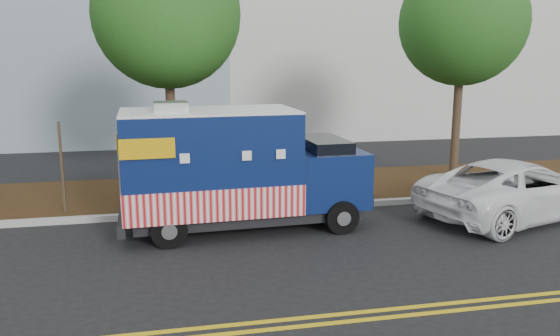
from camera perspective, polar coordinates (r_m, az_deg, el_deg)
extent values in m
plane|color=black|center=(12.58, -7.71, -6.73)|extent=(120.00, 120.00, 0.00)
cube|color=#9E9E99|center=(13.89, -8.15, -4.64)|extent=(120.00, 0.18, 0.15)
cube|color=black|center=(15.92, -8.66, -2.56)|extent=(120.00, 4.00, 0.15)
cube|color=gold|center=(8.48, -5.38, -16.05)|extent=(120.00, 0.10, 0.01)
cube|color=gold|center=(8.26, -5.17, -16.84)|extent=(120.00, 0.10, 0.01)
cylinder|color=#38281C|center=(15.59, -11.28, 4.34)|extent=(0.26, 0.26, 4.04)
sphere|color=#185819|center=(15.51, -11.74, 15.47)|extent=(3.99, 3.99, 3.99)
cylinder|color=#38281C|center=(18.01, 17.96, 4.86)|extent=(0.26, 0.26, 3.99)
sphere|color=#185819|center=(17.93, 18.56, 14.28)|extent=(3.84, 3.84, 3.84)
cube|color=#473828|center=(14.30, -21.80, -0.26)|extent=(0.06, 0.06, 2.40)
cube|color=black|center=(12.75, -3.51, -4.59)|extent=(5.17, 1.94, 0.25)
cube|color=#0A1A4C|center=(12.33, -7.33, 0.79)|extent=(3.91, 2.25, 2.18)
cube|color=red|center=(12.50, -7.24, -2.70)|extent=(3.95, 2.31, 0.68)
cube|color=white|center=(12.18, -7.46, 5.92)|extent=(3.91, 2.25, 0.05)
cube|color=#B7B7BA|center=(12.10, -11.36, 6.32)|extent=(0.76, 0.76, 0.20)
cube|color=#0A1A4C|center=(13.04, 4.73, -0.82)|extent=(1.72, 2.02, 1.27)
cube|color=black|center=(12.91, 4.58, 1.82)|extent=(0.98, 1.81, 0.59)
cube|color=black|center=(13.42, 8.08, -2.41)|extent=(0.15, 1.82, 0.27)
cube|color=black|center=(12.55, -16.12, -5.17)|extent=(0.25, 2.05, 0.25)
cube|color=#B7B7BA|center=(12.25, -16.32, 0.55)|extent=(0.11, 1.64, 1.73)
cube|color=#B7B7BA|center=(13.42, -6.74, 1.87)|extent=(1.64, 0.11, 1.00)
cube|color=#DCA50B|center=(11.10, -13.72, 1.96)|extent=(1.09, 0.06, 0.41)
cube|color=#DCA50B|center=(13.24, -13.85, 3.48)|extent=(1.09, 0.06, 0.41)
cylinder|color=black|center=(12.41, 6.46, -5.10)|extent=(0.77, 0.29, 0.76)
cylinder|color=black|center=(14.10, 3.80, -3.01)|extent=(0.77, 0.29, 0.76)
cylinder|color=black|center=(11.67, -11.52, -6.36)|extent=(0.77, 0.29, 0.76)
cylinder|color=black|center=(13.45, -11.93, -3.97)|extent=(0.77, 0.29, 0.76)
imported|color=white|center=(14.68, 23.52, -2.02)|extent=(5.66, 3.79, 1.44)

